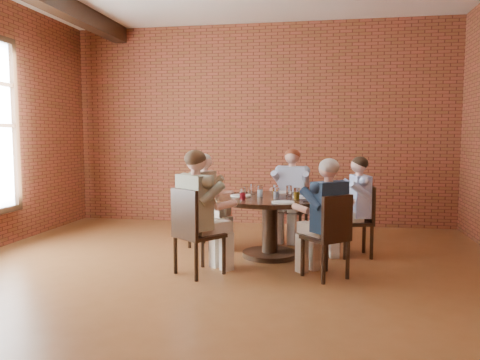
% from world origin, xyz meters
% --- Properties ---
extents(floor, '(7.00, 7.00, 0.00)m').
position_xyz_m(floor, '(0.00, 0.00, 0.00)').
color(floor, brown).
rests_on(floor, ground).
extents(wall_back, '(7.00, 0.00, 7.00)m').
position_xyz_m(wall_back, '(0.00, 3.50, 1.70)').
color(wall_back, brown).
rests_on(wall_back, ground).
extents(dining_table, '(1.37, 1.37, 0.75)m').
position_xyz_m(dining_table, '(0.43, 1.27, 0.53)').
color(dining_table, black).
rests_on(dining_table, floor).
extents(chair_a, '(0.45, 0.45, 0.89)m').
position_xyz_m(chair_a, '(1.56, 1.48, 0.49)').
color(chair_a, black).
rests_on(chair_a, floor).
extents(diner_a, '(0.67, 0.58, 1.25)m').
position_xyz_m(diner_a, '(1.48, 1.47, 0.63)').
color(diner_a, '#4968BE').
rests_on(diner_a, floor).
extents(chair_b, '(0.50, 0.50, 0.93)m').
position_xyz_m(chair_b, '(0.65, 2.36, 0.51)').
color(chair_b, black).
rests_on(chair_b, floor).
extents(diner_b, '(0.64, 0.73, 1.32)m').
position_xyz_m(diner_b, '(0.63, 2.28, 0.66)').
color(diner_b, '#95A2BE').
rests_on(diner_b, floor).
extents(chair_c, '(0.51, 0.51, 0.90)m').
position_xyz_m(chair_c, '(-0.54, 1.65, 0.49)').
color(chair_c, black).
rests_on(chair_c, floor).
extents(diner_c, '(0.74, 0.68, 1.27)m').
position_xyz_m(diner_c, '(-0.47, 1.62, 0.63)').
color(diner_c, brown).
rests_on(diner_c, floor).
extents(chair_d, '(0.61, 0.61, 0.95)m').
position_xyz_m(chair_d, '(-0.30, 0.32, 0.51)').
color(chair_d, black).
rests_on(chair_d, floor).
extents(diner_d, '(0.84, 0.86, 1.35)m').
position_xyz_m(diner_d, '(-0.25, 0.39, 0.68)').
color(diner_d, gray).
rests_on(diner_d, floor).
extents(chair_e, '(0.56, 0.56, 0.90)m').
position_xyz_m(chair_e, '(1.16, 0.44, 0.49)').
color(chair_e, black).
rests_on(chair_e, floor).
extents(diner_e, '(0.77, 0.78, 1.27)m').
position_xyz_m(diner_e, '(1.11, 0.49, 0.64)').
color(diner_e, '#182C45').
rests_on(diner_e, floor).
extents(plate_a, '(0.26, 0.26, 0.01)m').
position_xyz_m(plate_a, '(0.84, 1.32, 0.76)').
color(plate_a, white).
rests_on(plate_a, dining_table).
extents(plate_b, '(0.26, 0.26, 0.01)m').
position_xyz_m(plate_b, '(0.55, 1.76, 0.76)').
color(plate_b, white).
rests_on(plate_b, dining_table).
extents(plate_c, '(0.26, 0.26, 0.01)m').
position_xyz_m(plate_c, '(0.05, 1.31, 0.76)').
color(plate_c, white).
rests_on(plate_c, dining_table).
extents(plate_d, '(0.26, 0.26, 0.01)m').
position_xyz_m(plate_d, '(0.63, 0.80, 0.76)').
color(plate_d, white).
rests_on(plate_d, dining_table).
extents(glass_a, '(0.07, 0.07, 0.14)m').
position_xyz_m(glass_a, '(0.66, 1.38, 0.82)').
color(glass_a, white).
rests_on(glass_a, dining_table).
extents(glass_b, '(0.07, 0.07, 0.14)m').
position_xyz_m(glass_b, '(0.49, 1.40, 0.82)').
color(glass_b, white).
rests_on(glass_b, dining_table).
extents(glass_c, '(0.07, 0.07, 0.14)m').
position_xyz_m(glass_c, '(0.18, 1.51, 0.82)').
color(glass_c, white).
rests_on(glass_c, dining_table).
extents(glass_d, '(0.07, 0.07, 0.14)m').
position_xyz_m(glass_d, '(0.30, 1.30, 0.82)').
color(glass_d, white).
rests_on(glass_d, dining_table).
extents(glass_e, '(0.07, 0.07, 0.14)m').
position_xyz_m(glass_e, '(0.16, 1.14, 0.82)').
color(glass_e, white).
rests_on(glass_e, dining_table).
extents(glass_f, '(0.07, 0.07, 0.14)m').
position_xyz_m(glass_f, '(0.14, 0.97, 0.82)').
color(glass_f, white).
rests_on(glass_f, dining_table).
extents(glass_g, '(0.07, 0.07, 0.14)m').
position_xyz_m(glass_g, '(0.52, 1.12, 0.82)').
color(glass_g, white).
rests_on(glass_g, dining_table).
extents(glass_h, '(0.07, 0.07, 0.14)m').
position_xyz_m(glass_h, '(0.77, 1.12, 0.82)').
color(glass_h, white).
rests_on(glass_h, dining_table).
extents(smartphone, '(0.08, 0.16, 0.01)m').
position_xyz_m(smartphone, '(0.88, 0.98, 0.75)').
color(smartphone, black).
rests_on(smartphone, dining_table).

